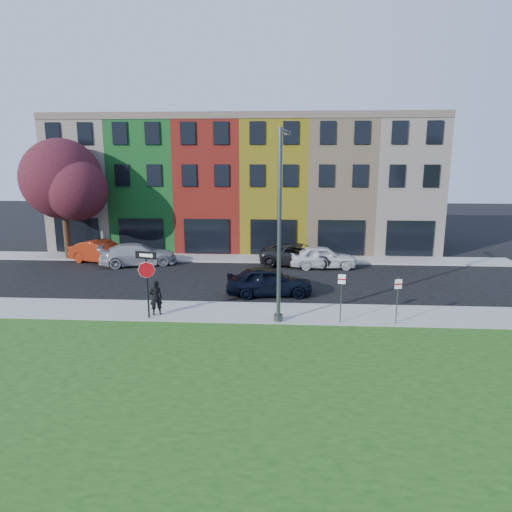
# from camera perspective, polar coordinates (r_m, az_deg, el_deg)

# --- Properties ---
(ground) EXTENTS (120.00, 120.00, 0.00)m
(ground) POSITION_cam_1_polar(r_m,az_deg,el_deg) (18.82, 0.87, -10.38)
(ground) COLOR black
(ground) RESTS_ON ground
(sidewalk_near) EXTENTS (40.00, 3.00, 0.12)m
(sidewalk_near) POSITION_cam_1_polar(r_m,az_deg,el_deg) (21.62, 6.59, -7.27)
(sidewalk_near) COLOR gray
(sidewalk_near) RESTS_ON ground
(sidewalk_far) EXTENTS (40.00, 2.40, 0.12)m
(sidewalk_far) POSITION_cam_1_polar(r_m,az_deg,el_deg) (33.37, -3.07, -0.30)
(sidewalk_far) COLOR gray
(sidewalk_far) RESTS_ON ground
(rowhouse_block) EXTENTS (30.00, 10.12, 10.00)m
(rowhouse_block) POSITION_cam_1_polar(r_m,az_deg,el_deg) (38.77, -1.35, 8.79)
(rowhouse_block) COLOR beige
(rowhouse_block) RESTS_ON ground
(stop_sign) EXTENTS (1.02, 0.31, 3.08)m
(stop_sign) POSITION_cam_1_polar(r_m,az_deg,el_deg) (20.81, -13.51, -1.84)
(stop_sign) COLOR black
(stop_sign) RESTS_ON sidewalk_near
(man) EXTENTS (0.87, 0.81, 1.63)m
(man) POSITION_cam_1_polar(r_m,az_deg,el_deg) (21.53, -12.41, -5.11)
(man) COLOR black
(man) RESTS_ON sidewalk_near
(sedan_near) EXTENTS (2.96, 5.06, 1.57)m
(sedan_near) POSITION_cam_1_polar(r_m,az_deg,el_deg) (24.43, 1.65, -3.14)
(sedan_near) COLOR black
(sedan_near) RESTS_ON ground
(parked_car_red) EXTENTS (4.54, 5.75, 1.56)m
(parked_car_red) POSITION_cam_1_polar(r_m,az_deg,el_deg) (33.82, -18.69, 0.49)
(parked_car_red) COLOR maroon
(parked_car_red) RESTS_ON ground
(parked_car_silver) EXTENTS (5.16, 6.43, 1.51)m
(parked_car_silver) POSITION_cam_1_polar(r_m,az_deg,el_deg) (32.39, -14.53, 0.21)
(parked_car_silver) COLOR #A3A4A8
(parked_car_silver) RESTS_ON ground
(parked_car_dark) EXTENTS (3.79, 6.00, 1.50)m
(parked_car_dark) POSITION_cam_1_polar(r_m,az_deg,el_deg) (31.39, 5.42, 0.17)
(parked_car_dark) COLOR black
(parked_car_dark) RESTS_ON ground
(parked_car_white) EXTENTS (2.30, 4.63, 1.51)m
(parked_car_white) POSITION_cam_1_polar(r_m,az_deg,el_deg) (30.86, 8.37, -0.11)
(parked_car_white) COLOR white
(parked_car_white) RESTS_ON ground
(street_lamp) EXTENTS (0.68, 2.57, 8.34)m
(street_lamp) POSITION_cam_1_polar(r_m,az_deg,el_deg) (19.69, 3.02, 3.69)
(street_lamp) COLOR #484B4E
(street_lamp) RESTS_ON sidewalk_near
(parking_sign_a) EXTENTS (0.32, 0.10, 2.29)m
(parking_sign_a) POSITION_cam_1_polar(r_m,az_deg,el_deg) (20.24, 10.62, -4.35)
(parking_sign_a) COLOR #484B4E
(parking_sign_a) RESTS_ON sidewalk_near
(parking_sign_b) EXTENTS (0.32, 0.11, 2.08)m
(parking_sign_b) POSITION_cam_1_polar(r_m,az_deg,el_deg) (20.71, 17.28, -4.64)
(parking_sign_b) COLOR #484B4E
(parking_sign_b) RESTS_ON sidewalk_near
(tree_purple) EXTENTS (6.74, 5.89, 8.49)m
(tree_purple) POSITION_cam_1_polar(r_m,az_deg,el_deg) (35.28, -22.88, 8.63)
(tree_purple) COLOR black
(tree_purple) RESTS_ON sidewalk_far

